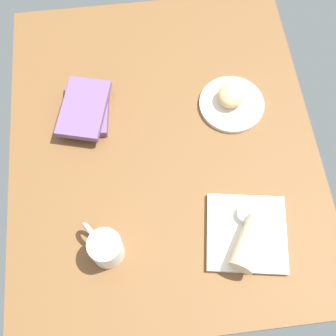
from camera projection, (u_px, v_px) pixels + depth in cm
name	position (u px, v px, depth cm)	size (l,w,h in cm)	color
dining_table	(163.00, 144.00, 128.53)	(110.00, 90.00, 4.00)	brown
round_plate	(232.00, 104.00, 131.05)	(19.82, 19.82, 1.40)	silver
scone_pastry	(231.00, 95.00, 128.31)	(8.49, 8.01, 5.41)	#DEB378
square_plate	(246.00, 233.00, 114.59)	(21.12, 21.12, 1.60)	silver
sauce_cup	(246.00, 214.00, 114.66)	(5.13, 5.13, 2.28)	silver
breakfast_wrap	(250.00, 243.00, 109.36)	(6.49, 6.49, 14.15)	beige
book_stack	(85.00, 109.00, 128.19)	(22.67, 17.53, 4.90)	#6B4C7A
coffee_mug	(105.00, 247.00, 109.06)	(12.05, 10.40, 9.28)	white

